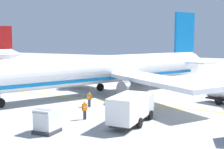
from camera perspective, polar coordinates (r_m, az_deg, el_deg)
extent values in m
cylinder|color=white|center=(42.39, -1.95, 0.94)|extent=(33.53, 20.35, 3.80)
cone|color=white|center=(55.60, 15.15, 2.52)|extent=(4.35, 4.36, 3.23)
cube|color=white|center=(36.63, 8.63, -1.11)|extent=(12.96, 15.93, 0.50)
cylinder|color=slate|center=(37.64, 3.72, -2.68)|extent=(3.86, 3.45, 2.20)
cube|color=white|center=(51.25, -5.74, 1.18)|extent=(10.49, 16.63, 0.50)
cylinder|color=slate|center=(48.13, -5.96, -0.62)|extent=(3.86, 3.45, 2.20)
cube|color=#0C66B2|center=(53.10, 13.16, 7.52)|extent=(4.05, 2.40, 6.50)
cube|color=white|center=(53.24, 13.03, 2.40)|extent=(7.73, 10.68, 0.24)
cube|color=#0C66B2|center=(42.51, -1.94, -0.46)|extent=(30.26, 18.49, 0.36)
cylinder|color=black|center=(37.16, -19.86, -4.90)|extent=(1.13, 0.83, 1.10)
cylinder|color=gray|center=(37.01, -19.91, -3.69)|extent=(0.20, 0.20, 0.50)
cylinder|color=black|center=(41.56, 1.78, -3.28)|extent=(1.13, 0.83, 1.10)
cylinder|color=gray|center=(41.43, 1.79, -2.19)|extent=(0.20, 0.20, 0.50)
cylinder|color=black|center=(45.75, -2.17, -2.35)|extent=(1.13, 0.83, 1.10)
cylinder|color=gray|center=(45.63, -2.17, -1.36)|extent=(0.20, 0.20, 0.50)
cone|color=white|center=(84.50, -17.18, 3.59)|extent=(4.10, 4.10, 2.91)
cube|color=red|center=(84.47, -19.19, 6.42)|extent=(2.94, 3.13, 5.86)
cube|color=white|center=(84.58, -19.08, 3.52)|extent=(8.84, 8.49, 0.22)
cube|color=silver|center=(30.58, 5.26, -5.17)|extent=(1.86, 2.25, 1.80)
cube|color=#192333|center=(31.30, 5.79, -4.23)|extent=(0.13, 1.85, 0.94)
cube|color=white|center=(27.53, 2.96, -6.07)|extent=(4.84, 2.33, 2.20)
cube|color=#262628|center=(28.62, 3.63, -8.01)|extent=(6.62, 1.72, 0.16)
cylinder|color=black|center=(30.92, 3.12, -7.02)|extent=(0.91, 0.30, 0.90)
cylinder|color=black|center=(30.20, 7.03, -7.39)|extent=(0.91, 0.30, 0.90)
cylinder|color=black|center=(28.24, 0.85, -8.35)|extent=(0.91, 0.30, 0.90)
cylinder|color=black|center=(27.46, 5.11, -8.82)|extent=(0.91, 0.30, 0.90)
cylinder|color=silver|center=(39.22, 19.81, -2.89)|extent=(3.12, 4.18, 1.80)
cylinder|color=black|center=(38.46, 18.94, -4.63)|extent=(0.61, 0.94, 0.90)
cube|color=#333338|center=(26.69, -11.81, -10.07)|extent=(1.81, 1.81, 0.30)
cube|color=silver|center=(26.42, -11.86, -8.01)|extent=(1.61, 1.61, 1.69)
cube|color=silver|center=(25.82, -12.67, -6.78)|extent=(0.65, 1.62, 0.58)
cylinder|color=#191E33|center=(35.49, -4.29, -5.28)|extent=(0.14, 0.14, 0.83)
cylinder|color=#191E33|center=(35.39, -4.05, -5.31)|extent=(0.14, 0.14, 0.83)
cube|color=orange|center=(35.30, -4.18, -4.15)|extent=(0.25, 0.46, 0.62)
cube|color=silver|center=(35.29, -4.19, -4.10)|extent=(0.26, 0.47, 0.06)
sphere|color=tan|center=(35.22, -4.19, -3.47)|extent=(0.22, 0.22, 0.22)
cylinder|color=orange|center=(35.45, -4.54, -4.05)|extent=(0.09, 0.09, 0.59)
cylinder|color=orange|center=(35.14, -3.82, -4.14)|extent=(0.09, 0.09, 0.59)
cylinder|color=#191E33|center=(30.11, -5.16, -7.43)|extent=(0.14, 0.14, 0.88)
cylinder|color=#191E33|center=(30.21, -4.87, -7.38)|extent=(0.14, 0.14, 0.88)
cube|color=orange|center=(29.98, -5.03, -5.97)|extent=(0.49, 0.38, 0.66)
cube|color=silver|center=(29.97, -5.03, -5.91)|extent=(0.50, 0.39, 0.06)
sphere|color=tan|center=(29.88, -5.04, -5.13)|extent=(0.24, 0.24, 0.24)
cylinder|color=orange|center=(29.83, -5.46, -5.98)|extent=(0.09, 0.09, 0.63)
cylinder|color=orange|center=(30.12, -4.61, -5.84)|extent=(0.09, 0.09, 0.63)
cube|color=yellow|center=(37.70, 2.32, -5.18)|extent=(0.30, 60.00, 0.01)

